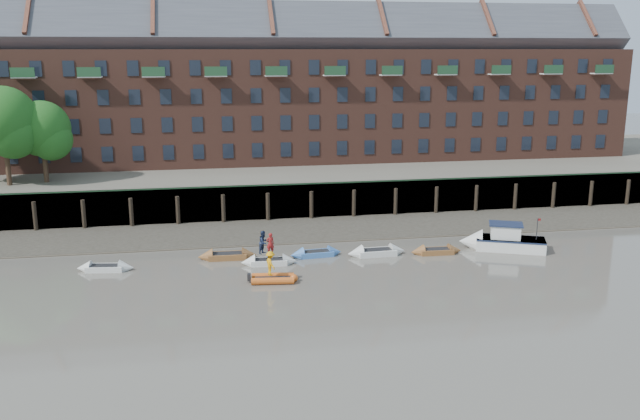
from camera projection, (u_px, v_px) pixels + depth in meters
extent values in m
plane|color=#615C53|center=(337.00, 307.00, 41.10)|extent=(220.00, 220.00, 0.00)
cube|color=#3D382F|center=(296.00, 231.00, 58.33)|extent=(110.00, 8.00, 0.50)
cube|color=#4C4336|center=(302.00, 241.00, 55.07)|extent=(110.00, 1.60, 0.10)
cube|color=#2D2A26|center=(289.00, 201.00, 62.17)|extent=(110.00, 0.80, 3.20)
cylinder|color=black|center=(35.00, 216.00, 57.85)|extent=(0.36, 0.36, 2.60)
cylinder|color=black|center=(84.00, 214.00, 58.54)|extent=(0.36, 0.36, 2.60)
cylinder|color=black|center=(131.00, 213.00, 59.22)|extent=(0.36, 0.36, 2.60)
cylinder|color=black|center=(178.00, 211.00, 59.90)|extent=(0.36, 0.36, 2.60)
cylinder|color=black|center=(223.00, 209.00, 60.59)|extent=(0.36, 0.36, 2.60)
cylinder|color=black|center=(268.00, 207.00, 61.27)|extent=(0.36, 0.36, 2.60)
cylinder|color=black|center=(311.00, 205.00, 61.96)|extent=(0.36, 0.36, 2.60)
cylinder|color=black|center=(354.00, 204.00, 62.64)|extent=(0.36, 0.36, 2.60)
cylinder|color=black|center=(396.00, 202.00, 63.32)|extent=(0.36, 0.36, 2.60)
cylinder|color=black|center=(436.00, 200.00, 64.01)|extent=(0.36, 0.36, 2.60)
cylinder|color=black|center=(476.00, 199.00, 64.69)|extent=(0.36, 0.36, 2.60)
cylinder|color=black|center=(515.00, 197.00, 65.37)|extent=(0.36, 0.36, 2.60)
cylinder|color=black|center=(554.00, 196.00, 66.06)|extent=(0.36, 0.36, 2.60)
cylinder|color=black|center=(591.00, 194.00, 66.74)|extent=(0.36, 0.36, 2.60)
cylinder|color=black|center=(628.00, 193.00, 67.42)|extent=(0.36, 0.36, 2.60)
cube|color=#264C2D|center=(289.00, 184.00, 61.49)|extent=(110.00, 0.06, 0.10)
cube|color=#5E594D|center=(273.00, 175.00, 75.18)|extent=(110.00, 28.00, 3.20)
cube|color=brown|center=(271.00, 105.00, 74.37)|extent=(80.00, 10.00, 12.00)
cube|color=#42444C|center=(269.00, 38.00, 72.69)|extent=(80.60, 15.56, 15.56)
cube|color=black|center=(12.00, 157.00, 66.10)|extent=(1.10, 0.12, 1.50)
cube|color=black|center=(44.00, 156.00, 66.61)|extent=(1.10, 0.12, 1.50)
cube|color=black|center=(76.00, 155.00, 67.12)|extent=(1.10, 0.12, 1.50)
cube|color=black|center=(107.00, 154.00, 67.64)|extent=(1.10, 0.12, 1.50)
cube|color=black|center=(138.00, 153.00, 68.15)|extent=(1.10, 0.12, 1.50)
cube|color=black|center=(169.00, 152.00, 68.66)|extent=(1.10, 0.12, 1.50)
cube|color=black|center=(199.00, 152.00, 69.18)|extent=(1.10, 0.12, 1.50)
cube|color=black|center=(228.00, 151.00, 69.69)|extent=(1.10, 0.12, 1.50)
cube|color=black|center=(257.00, 150.00, 70.20)|extent=(1.10, 0.12, 1.50)
cube|color=black|center=(286.00, 149.00, 70.71)|extent=(1.10, 0.12, 1.50)
cube|color=black|center=(314.00, 149.00, 71.23)|extent=(1.10, 0.12, 1.50)
cube|color=black|center=(342.00, 148.00, 71.74)|extent=(1.10, 0.12, 1.50)
cube|color=black|center=(369.00, 147.00, 72.25)|extent=(1.10, 0.12, 1.50)
cube|color=black|center=(397.00, 147.00, 72.76)|extent=(1.10, 0.12, 1.50)
cube|color=black|center=(423.00, 146.00, 73.28)|extent=(1.10, 0.12, 1.50)
cube|color=black|center=(450.00, 145.00, 73.79)|extent=(1.10, 0.12, 1.50)
cube|color=black|center=(475.00, 145.00, 74.30)|extent=(1.10, 0.12, 1.50)
cube|color=black|center=(501.00, 144.00, 74.82)|extent=(1.10, 0.12, 1.50)
cube|color=black|center=(526.00, 143.00, 75.33)|extent=(1.10, 0.12, 1.50)
cube|color=black|center=(551.00, 143.00, 75.84)|extent=(1.10, 0.12, 1.50)
cube|color=black|center=(576.00, 142.00, 76.35)|extent=(1.10, 0.12, 1.50)
cube|color=black|center=(600.00, 141.00, 76.87)|extent=(1.10, 0.12, 1.50)
cube|color=black|center=(9.00, 128.00, 65.45)|extent=(1.10, 0.12, 1.50)
cube|color=black|center=(41.00, 127.00, 65.96)|extent=(1.10, 0.12, 1.50)
cube|color=black|center=(74.00, 127.00, 66.47)|extent=(1.10, 0.12, 1.50)
cube|color=black|center=(105.00, 126.00, 66.98)|extent=(1.10, 0.12, 1.50)
cube|color=black|center=(136.00, 125.00, 67.50)|extent=(1.10, 0.12, 1.50)
cube|color=black|center=(167.00, 125.00, 68.01)|extent=(1.10, 0.12, 1.50)
cube|color=black|center=(197.00, 124.00, 68.52)|extent=(1.10, 0.12, 1.50)
cube|color=black|center=(227.00, 124.00, 69.03)|extent=(1.10, 0.12, 1.50)
cube|color=black|center=(257.00, 123.00, 69.55)|extent=(1.10, 0.12, 1.50)
cube|color=black|center=(286.00, 123.00, 70.06)|extent=(1.10, 0.12, 1.50)
cube|color=black|center=(314.00, 122.00, 70.57)|extent=(1.10, 0.12, 1.50)
cube|color=black|center=(342.00, 122.00, 71.09)|extent=(1.10, 0.12, 1.50)
cube|color=black|center=(370.00, 121.00, 71.60)|extent=(1.10, 0.12, 1.50)
cube|color=black|center=(397.00, 121.00, 72.11)|extent=(1.10, 0.12, 1.50)
cube|color=black|center=(424.00, 120.00, 72.62)|extent=(1.10, 0.12, 1.50)
cube|color=black|center=(451.00, 119.00, 73.14)|extent=(1.10, 0.12, 1.50)
cube|color=black|center=(477.00, 119.00, 73.65)|extent=(1.10, 0.12, 1.50)
cube|color=black|center=(503.00, 118.00, 74.16)|extent=(1.10, 0.12, 1.50)
cube|color=black|center=(528.00, 118.00, 74.67)|extent=(1.10, 0.12, 1.50)
cube|color=black|center=(553.00, 118.00, 75.19)|extent=(1.10, 0.12, 1.50)
cube|color=black|center=(578.00, 117.00, 75.70)|extent=(1.10, 0.12, 1.50)
cube|color=black|center=(602.00, 117.00, 76.21)|extent=(1.10, 0.12, 1.50)
cube|color=black|center=(6.00, 99.00, 64.79)|extent=(1.10, 0.12, 1.50)
cube|color=black|center=(39.00, 98.00, 65.30)|extent=(1.10, 0.12, 1.50)
cube|color=black|center=(71.00, 98.00, 65.82)|extent=(1.10, 0.12, 1.50)
cube|color=black|center=(103.00, 98.00, 66.33)|extent=(1.10, 0.12, 1.50)
cube|color=black|center=(135.00, 97.00, 66.84)|extent=(1.10, 0.12, 1.50)
cube|color=black|center=(166.00, 97.00, 67.36)|extent=(1.10, 0.12, 1.50)
cube|color=black|center=(196.00, 96.00, 67.87)|extent=(1.10, 0.12, 1.50)
cube|color=black|center=(226.00, 96.00, 68.38)|extent=(1.10, 0.12, 1.50)
cube|color=black|center=(256.00, 96.00, 68.89)|extent=(1.10, 0.12, 1.50)
cube|color=black|center=(285.00, 95.00, 69.41)|extent=(1.10, 0.12, 1.50)
cube|color=black|center=(314.00, 95.00, 69.92)|extent=(1.10, 0.12, 1.50)
cube|color=black|center=(342.00, 95.00, 70.43)|extent=(1.10, 0.12, 1.50)
cube|color=black|center=(370.00, 94.00, 70.94)|extent=(1.10, 0.12, 1.50)
cube|color=black|center=(398.00, 94.00, 71.46)|extent=(1.10, 0.12, 1.50)
cube|color=black|center=(425.00, 94.00, 71.97)|extent=(1.10, 0.12, 1.50)
cube|color=black|center=(452.00, 93.00, 72.48)|extent=(1.10, 0.12, 1.50)
cube|color=black|center=(478.00, 93.00, 73.00)|extent=(1.10, 0.12, 1.50)
cube|color=black|center=(504.00, 93.00, 73.51)|extent=(1.10, 0.12, 1.50)
cube|color=black|center=(530.00, 92.00, 74.02)|extent=(1.10, 0.12, 1.50)
cube|color=black|center=(555.00, 92.00, 74.53)|extent=(1.10, 0.12, 1.50)
cube|color=black|center=(580.00, 92.00, 75.05)|extent=(1.10, 0.12, 1.50)
cube|color=black|center=(605.00, 91.00, 75.56)|extent=(1.10, 0.12, 1.50)
cube|color=black|center=(2.00, 69.00, 64.14)|extent=(1.10, 0.12, 1.50)
cube|color=black|center=(36.00, 69.00, 64.65)|extent=(1.10, 0.12, 1.50)
cube|color=black|center=(69.00, 69.00, 65.16)|extent=(1.10, 0.12, 1.50)
cube|color=black|center=(101.00, 68.00, 65.68)|extent=(1.10, 0.12, 1.50)
cube|color=black|center=(133.00, 68.00, 66.19)|extent=(1.10, 0.12, 1.50)
cube|color=black|center=(164.00, 68.00, 66.70)|extent=(1.10, 0.12, 1.50)
cube|color=black|center=(195.00, 68.00, 67.22)|extent=(1.10, 0.12, 1.50)
cube|color=black|center=(225.00, 68.00, 67.73)|extent=(1.10, 0.12, 1.50)
cube|color=black|center=(255.00, 68.00, 68.24)|extent=(1.10, 0.12, 1.50)
cube|color=black|center=(285.00, 67.00, 68.75)|extent=(1.10, 0.12, 1.50)
cube|color=black|center=(314.00, 67.00, 69.27)|extent=(1.10, 0.12, 1.50)
cube|color=black|center=(343.00, 67.00, 69.78)|extent=(1.10, 0.12, 1.50)
cube|color=black|center=(371.00, 67.00, 70.29)|extent=(1.10, 0.12, 1.50)
cube|color=black|center=(399.00, 67.00, 70.80)|extent=(1.10, 0.12, 1.50)
cube|color=black|center=(426.00, 67.00, 71.32)|extent=(1.10, 0.12, 1.50)
cube|color=black|center=(453.00, 67.00, 71.83)|extent=(1.10, 0.12, 1.50)
cube|color=black|center=(480.00, 66.00, 72.34)|extent=(1.10, 0.12, 1.50)
cube|color=black|center=(506.00, 66.00, 72.86)|extent=(1.10, 0.12, 1.50)
cube|color=black|center=(532.00, 66.00, 73.37)|extent=(1.10, 0.12, 1.50)
cube|color=black|center=(557.00, 66.00, 73.88)|extent=(1.10, 0.12, 1.50)
cube|color=black|center=(583.00, 66.00, 74.39)|extent=(1.10, 0.12, 1.50)
cube|color=black|center=(607.00, 66.00, 74.91)|extent=(1.10, 0.12, 1.50)
cylinder|color=#3A281C|center=(7.00, 159.00, 60.89)|extent=(0.44, 0.44, 4.75)
sphere|color=#1F581B|center=(3.00, 120.00, 60.07)|extent=(6.08, 6.08, 6.08)
cylinder|color=#3A281C|center=(45.00, 161.00, 62.45)|extent=(0.44, 0.44, 4.00)
sphere|color=#1F581B|center=(42.00, 129.00, 61.76)|extent=(5.12, 5.12, 5.12)
cube|color=silver|center=(105.00, 268.00, 47.78)|extent=(2.68, 1.48, 0.40)
cone|color=silver|center=(127.00, 268.00, 47.85)|extent=(1.13, 1.27, 1.15)
cone|color=silver|center=(84.00, 268.00, 47.72)|extent=(1.13, 1.27, 1.15)
cube|color=black|center=(105.00, 266.00, 47.74)|extent=(2.22, 1.14, 0.06)
cube|color=brown|center=(227.00, 256.00, 50.48)|extent=(2.84, 1.35, 0.44)
cone|color=brown|center=(249.00, 255.00, 50.71)|extent=(1.13, 1.30, 1.27)
cone|color=brown|center=(205.00, 257.00, 50.25)|extent=(1.13, 1.30, 1.27)
cube|color=black|center=(227.00, 253.00, 50.43)|extent=(2.37, 1.02, 0.06)
cube|color=silver|center=(269.00, 262.00, 49.16)|extent=(2.67, 1.32, 0.41)
cone|color=silver|center=(290.00, 261.00, 49.33)|extent=(1.08, 1.23, 1.18)
cone|color=silver|center=(248.00, 263.00, 48.98)|extent=(1.08, 1.23, 1.18)
cube|color=black|center=(269.00, 259.00, 49.11)|extent=(2.22, 1.00, 0.06)
cube|color=#4174BF|center=(316.00, 254.00, 51.12)|extent=(2.65, 1.37, 0.40)
cone|color=#4174BF|center=(335.00, 252.00, 51.50)|extent=(1.09, 1.24, 1.15)
cone|color=#4174BF|center=(297.00, 255.00, 50.75)|extent=(1.09, 1.24, 1.15)
cube|color=black|center=(316.00, 251.00, 51.08)|extent=(2.20, 1.05, 0.06)
cube|color=silver|center=(377.00, 252.00, 51.37)|extent=(2.95, 1.41, 0.45)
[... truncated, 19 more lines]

